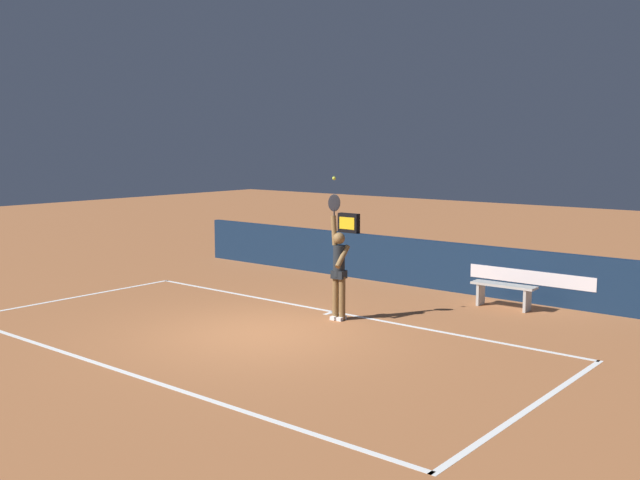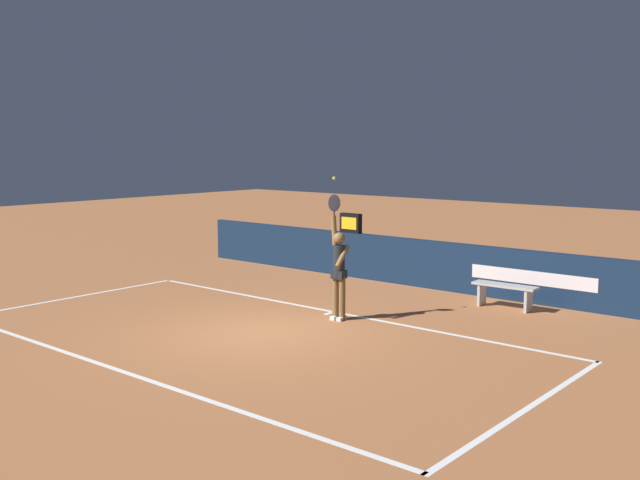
# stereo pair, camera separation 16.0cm
# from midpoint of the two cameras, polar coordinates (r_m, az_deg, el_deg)

# --- Properties ---
(ground_plane) EXTENTS (60.00, 60.00, 0.00)m
(ground_plane) POSITION_cam_midpoint_polar(r_m,az_deg,el_deg) (13.61, -5.00, -7.25)
(ground_plane) COLOR #A76339
(court_lines) EXTENTS (10.99, 5.28, 0.00)m
(court_lines) POSITION_cam_midpoint_polar(r_m,az_deg,el_deg) (13.34, -6.19, -7.56)
(court_lines) COLOR white
(court_lines) RESTS_ON ground
(back_wall) EXTENTS (14.56, 0.17, 1.16)m
(back_wall) POSITION_cam_midpoint_polar(r_m,az_deg,el_deg) (17.85, 7.71, -1.82)
(back_wall) COLOR #112540
(back_wall) RESTS_ON ground
(speed_display) EXTENTS (0.61, 0.17, 0.50)m
(speed_display) POSITION_cam_midpoint_polar(r_m,az_deg,el_deg) (18.98, 2.02, 1.34)
(speed_display) COLOR black
(speed_display) RESTS_ON back_wall
(tennis_player) EXTENTS (0.47, 0.46, 2.50)m
(tennis_player) POSITION_cam_midpoint_polar(r_m,az_deg,el_deg) (14.35, 1.15, -2.20)
(tennis_player) COLOR brown
(tennis_player) RESTS_ON ground
(tennis_ball) EXTENTS (0.07, 0.07, 0.07)m
(tennis_ball) POSITION_cam_midpoint_polar(r_m,az_deg,el_deg) (14.33, 0.79, 4.84)
(tennis_ball) COLOR #CDDF39
(courtside_bench_near) EXTENTS (1.39, 0.40, 0.52)m
(courtside_bench_near) POSITION_cam_midpoint_polar(r_m,az_deg,el_deg) (15.93, 13.88, -3.82)
(courtside_bench_near) COLOR #B4B4AF
(courtside_bench_near) RESTS_ON ground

